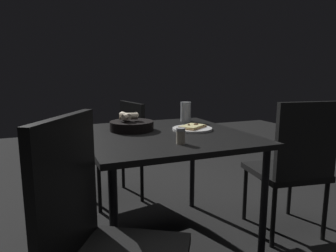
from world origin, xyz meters
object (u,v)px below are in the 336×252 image
bread_basket (132,125)px  pepper_shaker (181,137)px  dining_table (165,143)px  chair_spare (293,162)px  chair_near (120,144)px  chair_far (98,236)px  pizza_plate (192,128)px  beer_glass (186,113)px

bread_basket → pepper_shaker: bread_basket is taller
dining_table → chair_spare: (0.83, -0.22, -0.15)m
pepper_shaker → chair_near: chair_near is taller
pepper_shaker → chair_far: bearing=-142.2°
pizza_plate → chair_near: bearing=109.4°
pizza_plate → beer_glass: beer_glass is taller
dining_table → chair_near: size_ratio=1.18×
chair_near → chair_spare: (0.91, -1.07, 0.03)m
bread_basket → chair_spare: bearing=-20.8°
beer_glass → chair_far: chair_far is taller
dining_table → pepper_shaker: bearing=-95.3°
dining_table → pepper_shaker: 0.32m
bread_basket → pepper_shaker: 0.47m
bread_basket → beer_glass: beer_glass is taller
bread_basket → chair_far: bearing=-113.0°
pepper_shaker → chair_spare: (0.85, 0.08, -0.25)m
pepper_shaker → pizza_plate: bearing=54.7°
beer_glass → chair_near: bearing=128.8°
dining_table → beer_glass: bearing=48.8°
chair_near → chair_far: (-0.43, -1.53, 0.04)m
pepper_shaker → chair_near: (-0.06, 1.15, -0.28)m
dining_table → chair_far: chair_far is taller
pizza_plate → pepper_shaker: pepper_shaker is taller
beer_glass → chair_far: bearing=-128.8°
chair_near → pizza_plate: bearing=-70.6°
dining_table → pepper_shaker: size_ratio=11.88×
chair_near → chair_spare: bearing=-49.6°
pepper_shaker → chair_near: 1.18m
chair_spare → pizza_plate: bearing=158.2°
bread_basket → chair_near: bearing=83.6°
chair_spare → beer_glass: bearing=131.7°
beer_glass → chair_spare: 0.82m
pizza_plate → bread_basket: bearing=160.8°
dining_table → beer_glass: size_ratio=6.76×
pizza_plate → chair_near: (-0.29, 0.82, -0.26)m
pepper_shaker → chair_far: (-0.49, -0.38, -0.24)m
pizza_plate → bread_basket: size_ratio=0.92×
pizza_plate → chair_far: size_ratio=0.27×
dining_table → bread_basket: (-0.16, 0.16, 0.10)m
dining_table → beer_glass: beer_glass is taller
chair_spare → chair_far: bearing=-161.2°
bread_basket → dining_table: bearing=-43.3°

